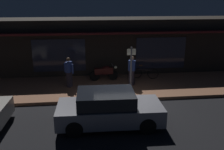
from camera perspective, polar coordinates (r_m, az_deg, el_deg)
The scene contains 9 objects.
ground_plane at distance 11.21m, azimuth 2.47°, elevation -8.28°, with size 60.00×60.00×0.00m, color black.
sidewalk_slab at distance 13.93m, azimuth 0.63°, elevation -2.67°, with size 18.00×4.00×0.15m, color brown.
storefront_building at distance 16.73m, azimuth -0.74°, elevation 6.90°, with size 18.00×3.30×3.60m.
motorcycle at distance 14.59m, azimuth -1.81°, elevation 0.64°, with size 1.70×0.55×0.97m.
bicycle_parked at distance 15.07m, azimuth 7.58°, elevation 0.49°, with size 1.62×0.54×0.91m.
person_photographer at distance 13.59m, azimuth -9.95°, elevation 0.79°, with size 0.56×0.44×1.67m.
person_bystander at distance 13.73m, azimuth 4.61°, elevation 1.17°, with size 0.44×0.59×1.67m.
sign_post at distance 12.49m, azimuth 4.45°, elevation 1.82°, with size 0.44×0.09×2.40m.
parked_car_far at distance 9.74m, azimuth -0.80°, elevation -7.83°, with size 4.14×1.86×1.42m.
Camera 1 is at (-1.57, -9.98, 4.86)m, focal length 39.37 mm.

